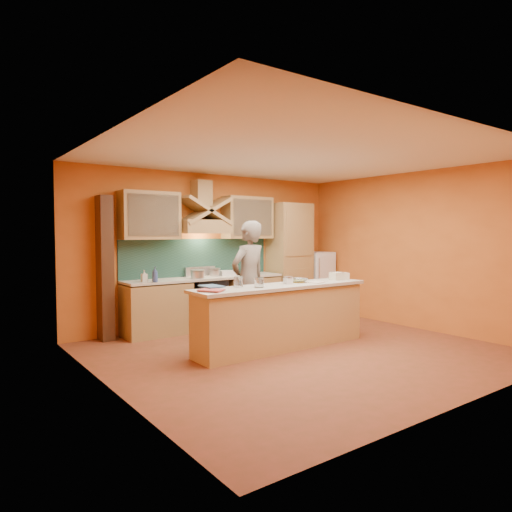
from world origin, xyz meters
TOP-DOWN VIEW (x-y plane):
  - floor at (0.00, 0.00)m, footprint 5.50×5.00m
  - ceiling at (0.00, 0.00)m, footprint 5.50×5.00m
  - wall_back at (0.00, 2.50)m, footprint 5.50×0.02m
  - wall_front at (0.00, -2.50)m, footprint 5.50×0.02m
  - wall_left at (-2.75, 0.00)m, footprint 0.02×5.00m
  - wall_right at (2.75, 0.00)m, footprint 0.02×5.00m
  - base_cabinet_left at (-1.25, 2.20)m, footprint 1.10×0.60m
  - base_cabinet_right at (0.65, 2.20)m, footprint 1.10×0.60m
  - counter_top at (-0.30, 2.20)m, footprint 3.00×0.62m
  - stove at (-0.30, 2.20)m, footprint 0.60×0.58m
  - backsplash at (-0.30, 2.48)m, footprint 3.00×0.03m
  - range_hood at (-0.30, 2.25)m, footprint 0.92×0.50m
  - hood_chimney at (-0.30, 2.35)m, footprint 0.30×0.30m
  - upper_cabinet_left at (-1.30, 2.33)m, footprint 1.00×0.35m
  - upper_cabinet_right at (0.70, 2.33)m, footprint 1.00×0.35m
  - pantry_column at (1.65, 2.20)m, footprint 0.80×0.60m
  - fridge at (2.40, 2.20)m, footprint 0.58×0.60m
  - trim_column_left at (-2.05, 2.35)m, footprint 0.20×0.30m
  - island_body at (-0.10, 0.30)m, footprint 2.80×0.55m
  - island_top at (-0.10, 0.30)m, footprint 2.90×0.62m
  - person at (-0.21, 1.00)m, footprint 0.77×0.59m
  - pot_large at (-0.55, 2.05)m, footprint 0.30×0.30m
  - pot_small at (-0.09, 2.24)m, footprint 0.23×0.23m
  - soap_bottle_a at (-1.49, 2.12)m, footprint 0.09×0.09m
  - soap_bottle_b at (-1.39, 1.94)m, footprint 0.11×0.11m
  - bowl_back at (0.73, 2.22)m, footprint 0.30×0.30m
  - dish_rack at (0.16, 2.19)m, footprint 0.32×0.28m
  - book_lower at (-1.43, 0.19)m, footprint 0.37×0.39m
  - book_upper at (-1.33, 0.47)m, footprint 0.25×0.34m
  - jar_large at (-0.77, 0.47)m, footprint 0.17×0.17m
  - jar_small at (-0.57, 0.24)m, footprint 0.16×0.16m
  - kitchen_scale at (0.03, 0.31)m, footprint 0.14×0.14m
  - mixing_bowl at (0.31, 0.40)m, footprint 0.29×0.29m
  - cloth at (0.49, 0.19)m, footprint 0.29×0.26m
  - grocery_bag_a at (1.05, 0.30)m, footprint 0.19×0.15m
  - grocery_bag_b at (1.17, 0.29)m, footprint 0.22×0.19m

SIDE VIEW (x-z plane):
  - floor at x=0.00m, z-range -0.01..0.01m
  - base_cabinet_left at x=-1.25m, z-range 0.00..0.86m
  - base_cabinet_right at x=0.65m, z-range 0.00..0.86m
  - island_body at x=-0.10m, z-range 0.00..0.88m
  - stove at x=-0.30m, z-range 0.00..0.90m
  - fridge at x=2.40m, z-range 0.00..1.30m
  - counter_top at x=-0.30m, z-range 0.88..0.92m
  - island_top at x=-0.10m, z-range 0.90..0.95m
  - person at x=-0.21m, z-range 0.00..1.90m
  - cloth at x=0.49m, z-range 0.94..0.96m
  - bowl_back at x=0.73m, z-range 0.92..1.00m
  - book_lower at x=-1.43m, z-range 0.94..0.97m
  - dish_rack at x=0.16m, z-range 0.92..1.01m
  - pot_small at x=-0.09m, z-range 0.90..1.03m
  - pot_large at x=-0.55m, z-range 0.90..1.04m
  - mixing_bowl at x=0.31m, z-range 0.94..1.01m
  - book_upper at x=-1.33m, z-range 0.97..0.99m
  - kitchen_scale at x=0.03m, z-range 0.95..1.04m
  - grocery_bag_b at x=1.17m, z-range 0.94..1.06m
  - grocery_bag_a at x=1.05m, z-range 0.95..1.07m
  - jar_small at x=-0.57m, z-range 0.95..1.08m
  - soap_bottle_a at x=-1.49m, z-range 0.92..1.11m
  - jar_large at x=-0.77m, z-range 0.95..1.09m
  - soap_bottle_b at x=-1.39m, z-range 0.92..1.17m
  - pantry_column at x=1.65m, z-range 0.00..2.30m
  - trim_column_left at x=-2.05m, z-range 0.00..2.30m
  - backsplash at x=-0.30m, z-range 0.90..1.60m
  - wall_back at x=0.00m, z-range 0.00..2.80m
  - wall_front at x=0.00m, z-range 0.00..2.80m
  - wall_left at x=-2.75m, z-range 0.00..2.80m
  - wall_right at x=2.75m, z-range 0.00..2.80m
  - range_hood at x=-0.30m, z-range 1.70..1.94m
  - upper_cabinet_left at x=-1.30m, z-range 1.60..2.40m
  - upper_cabinet_right at x=0.70m, z-range 1.60..2.40m
  - hood_chimney at x=-0.30m, z-range 2.15..2.65m
  - ceiling at x=0.00m, z-range 2.79..2.80m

